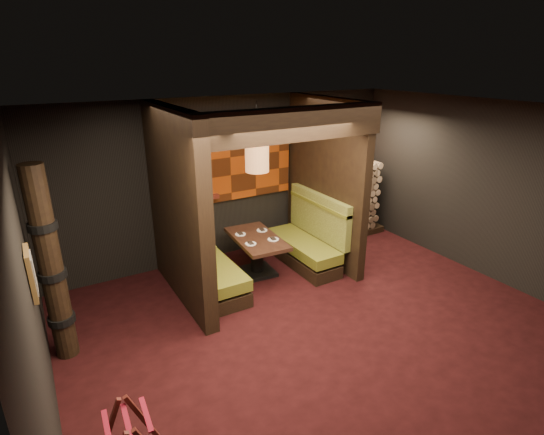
{
  "coord_description": "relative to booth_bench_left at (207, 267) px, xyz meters",
  "views": [
    {
      "loc": [
        -3.07,
        -3.91,
        3.43
      ],
      "look_at": [
        0.0,
        1.3,
        1.15
      ],
      "focal_mm": 28.0,
      "sensor_mm": 36.0,
      "label": 1
    }
  ],
  "objects": [
    {
      "name": "floor",
      "position": [
        0.96,
        -1.65,
        -0.41
      ],
      "size": [
        6.5,
        5.5,
        0.02
      ],
      "primitive_type": "cube",
      "color": "black",
      "rests_on": "ground"
    },
    {
      "name": "ceiling",
      "position": [
        0.96,
        -1.65,
        2.46
      ],
      "size": [
        6.5,
        5.5,
        0.02
      ],
      "primitive_type": "cube",
      "color": "black",
      "rests_on": "ground"
    },
    {
      "name": "wall_back",
      "position": [
        0.96,
        1.11,
        1.02
      ],
      "size": [
        6.5,
        0.02,
        2.85
      ],
      "primitive_type": "cube",
      "color": "black",
      "rests_on": "ground"
    },
    {
      "name": "wall_left",
      "position": [
        -2.3,
        -1.65,
        1.02
      ],
      "size": [
        0.02,
        5.5,
        2.85
      ],
      "primitive_type": "cube",
      "color": "black",
      "rests_on": "ground"
    },
    {
      "name": "wall_right",
      "position": [
        4.22,
        -1.65,
        1.02
      ],
      "size": [
        0.02,
        5.5,
        2.85
      ],
      "primitive_type": "cube",
      "color": "black",
      "rests_on": "ground"
    },
    {
      "name": "partition_left",
      "position": [
        -0.39,
        -0.0,
        1.02
      ],
      "size": [
        0.2,
        2.2,
        2.85
      ],
      "primitive_type": "cube",
      "color": "black",
      "rests_on": "floor"
    },
    {
      "name": "partition_right",
      "position": [
        2.26,
        0.05,
        1.02
      ],
      "size": [
        0.15,
        2.1,
        2.85
      ],
      "primitive_type": "cube",
      "color": "black",
      "rests_on": "floor"
    },
    {
      "name": "header_beam",
      "position": [
        0.94,
        -0.95,
        2.23
      ],
      "size": [
        2.85,
        0.18,
        0.44
      ],
      "primitive_type": "cube",
      "color": "black",
      "rests_on": "partition_left"
    },
    {
      "name": "tapa_back_panel",
      "position": [
        0.94,
        1.06,
        1.42
      ],
      "size": [
        2.4,
        0.06,
        1.55
      ],
      "primitive_type": "cube",
      "color": "#9A380B",
      "rests_on": "wall_back"
    },
    {
      "name": "tapa_side_panel",
      "position": [
        -0.27,
        0.17,
        1.45
      ],
      "size": [
        0.04,
        1.85,
        1.45
      ],
      "primitive_type": "cube",
      "color": "#9A380B",
      "rests_on": "partition_left"
    },
    {
      "name": "lacquer_shelf",
      "position": [
        0.36,
        1.0,
        0.78
      ],
      "size": [
        0.6,
        0.12,
        0.07
      ],
      "primitive_type": "cube",
      "color": "#5A1E16",
      "rests_on": "wall_back"
    },
    {
      "name": "booth_bench_left",
      "position": [
        0.0,
        0.0,
        0.0
      ],
      "size": [
        0.68,
        1.6,
        1.14
      ],
      "color": "black",
      "rests_on": "floor"
    },
    {
      "name": "booth_bench_right",
      "position": [
        1.89,
        0.0,
        0.0
      ],
      "size": [
        0.68,
        1.6,
        1.14
      ],
      "color": "black",
      "rests_on": "floor"
    },
    {
      "name": "dining_table",
      "position": [
        0.93,
        0.09,
        0.04
      ],
      "size": [
        0.78,
        1.31,
        0.67
      ],
      "color": "black",
      "rests_on": "floor"
    },
    {
      "name": "place_settings",
      "position": [
        0.93,
        0.09,
        0.28
      ],
      "size": [
        0.61,
        0.64,
        0.03
      ],
      "color": "white",
      "rests_on": "dining_table"
    },
    {
      "name": "pendant_lamp",
      "position": [
        0.93,
        0.04,
        1.62
      ],
      "size": [
        0.37,
        0.37,
        1.06
      ],
      "color": "#AA703F",
      "rests_on": "ceiling"
    },
    {
      "name": "framed_picture",
      "position": [
        -2.25,
        -1.55,
        1.22
      ],
      "size": [
        0.05,
        0.36,
        0.46
      ],
      "color": "brown",
      "rests_on": "wall_left"
    },
    {
      "name": "totem_column",
      "position": [
        -2.09,
        -0.55,
        0.79
      ],
      "size": [
        0.31,
        0.31,
        2.4
      ],
      "color": "black",
      "rests_on": "floor"
    },
    {
      "name": "firewood_stack",
      "position": [
        3.25,
        0.7,
        0.35
      ],
      "size": [
        1.73,
        0.7,
        1.5
      ],
      "color": "black",
      "rests_on": "floor"
    },
    {
      "name": "mosaic_header",
      "position": [
        3.25,
        1.03,
        1.38
      ],
      "size": [
        1.83,
        0.1,
        0.56
      ],
      "primitive_type": "cube",
      "color": "maroon",
      "rests_on": "wall_back"
    },
    {
      "name": "bay_front_post",
      "position": [
        2.35,
        0.31,
        1.02
      ],
      "size": [
        0.08,
        0.08,
        2.85
      ],
      "primitive_type": "cube",
      "color": "black",
      "rests_on": "floor"
    }
  ]
}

